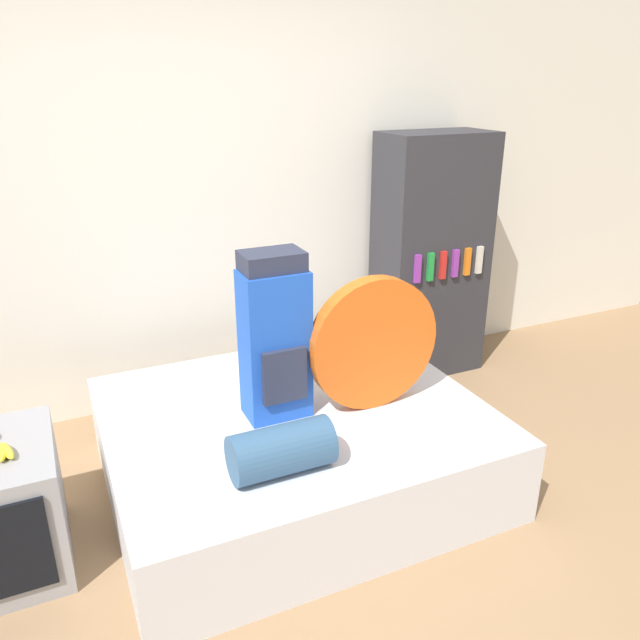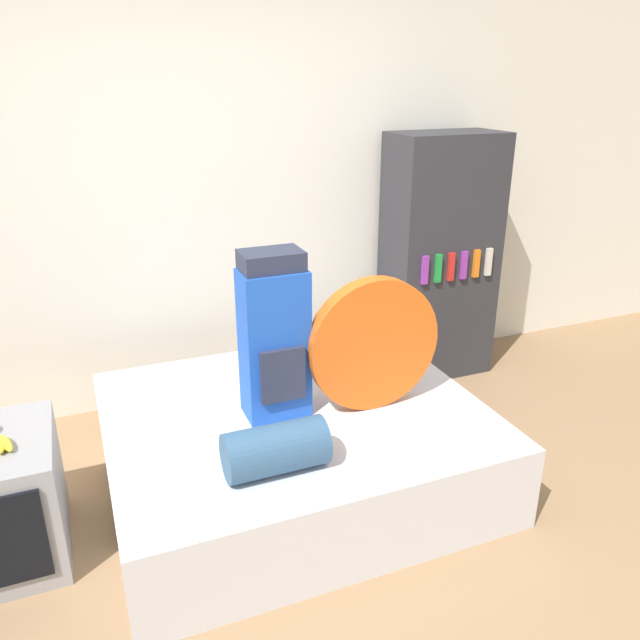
% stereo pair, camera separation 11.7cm
% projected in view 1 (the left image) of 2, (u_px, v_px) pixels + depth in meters
% --- Properties ---
extents(ground_plane, '(16.00, 16.00, 0.00)m').
position_uv_depth(ground_plane, '(330.00, 581.00, 2.59)').
color(ground_plane, '#997551').
extents(wall_back, '(8.00, 0.05, 2.60)m').
position_uv_depth(wall_back, '(196.00, 194.00, 3.68)').
color(wall_back, silver).
rests_on(wall_back, ground_plane).
extents(bed, '(1.80, 1.53, 0.42)m').
position_uv_depth(bed, '(295.00, 445.00, 3.16)').
color(bed, silver).
rests_on(bed, ground_plane).
extents(backpack, '(0.30, 0.23, 0.81)m').
position_uv_depth(backpack, '(275.00, 339.00, 2.90)').
color(backpack, blue).
rests_on(backpack, bed).
extents(tent_bag, '(0.67, 0.08, 0.67)m').
position_uv_depth(tent_bag, '(373.00, 343.00, 3.00)').
color(tent_bag, '#E05B19').
rests_on(tent_bag, bed).
extents(sleeping_roll, '(0.43, 0.21, 0.21)m').
position_uv_depth(sleeping_roll, '(281.00, 450.00, 2.56)').
color(sleeping_roll, '#33567A').
rests_on(sleeping_roll, bed).
extents(banana_bunch, '(0.12, 0.14, 0.04)m').
position_uv_depth(banana_bunch, '(2.00, 452.00, 2.45)').
color(banana_bunch, yellow).
rests_on(banana_bunch, television).
extents(bookshelf, '(0.72, 0.43, 1.62)m').
position_uv_depth(bookshelf, '(430.00, 257.00, 4.18)').
color(bookshelf, '#2D2D33').
rests_on(bookshelf, ground_plane).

